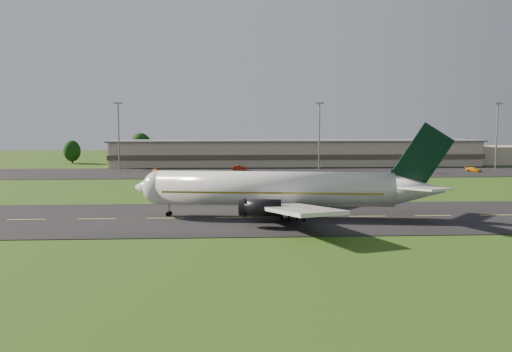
{
  "coord_description": "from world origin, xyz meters",
  "views": [
    {
      "loc": [
        -23.13,
        -91.24,
        16.75
      ],
      "look_at": [
        -17.93,
        8.0,
        6.0
      ],
      "focal_mm": 40.0,
      "sensor_mm": 36.0,
      "label": 1
    }
  ],
  "objects_px": {
    "airliner": "(280,189)",
    "service_vehicle_c": "(408,169)",
    "light_mast_centre": "(319,128)",
    "terminal": "(315,153)",
    "service_vehicle_a": "(156,171)",
    "light_mast_west": "(119,128)",
    "light_mast_east": "(497,128)",
    "service_vehicle_b": "(239,168)",
    "service_vehicle_d": "(473,169)"
  },
  "relations": [
    {
      "from": "airliner",
      "to": "service_vehicle_c",
      "type": "bearing_deg",
      "value": 65.71
    },
    {
      "from": "airliner",
      "to": "light_mast_centre",
      "type": "xyz_separation_m",
      "value": [
        19.45,
        80.11,
        8.08
      ]
    },
    {
      "from": "light_mast_centre",
      "to": "terminal",
      "type": "bearing_deg",
      "value": 85.05
    },
    {
      "from": "service_vehicle_a",
      "to": "terminal",
      "type": "bearing_deg",
      "value": -2.53
    },
    {
      "from": "light_mast_west",
      "to": "light_mast_centre",
      "type": "bearing_deg",
      "value": 0.0
    },
    {
      "from": "service_vehicle_c",
      "to": "light_mast_east",
      "type": "bearing_deg",
      "value": 20.71
    },
    {
      "from": "service_vehicle_b",
      "to": "light_mast_centre",
      "type": "bearing_deg",
      "value": -74.4
    },
    {
      "from": "terminal",
      "to": "service_vehicle_c",
      "type": "bearing_deg",
      "value": -45.2
    },
    {
      "from": "terminal",
      "to": "light_mast_centre",
      "type": "relative_size",
      "value": 7.13
    },
    {
      "from": "airliner",
      "to": "service_vehicle_c",
      "type": "xyz_separation_m",
      "value": [
        44.65,
        72.33,
        -3.82
      ]
    },
    {
      "from": "light_mast_centre",
      "to": "service_vehicle_c",
      "type": "height_order",
      "value": "light_mast_centre"
    },
    {
      "from": "airliner",
      "to": "service_vehicle_b",
      "type": "bearing_deg",
      "value": 100.91
    },
    {
      "from": "light_mast_centre",
      "to": "light_mast_west",
      "type": "bearing_deg",
      "value": 180.0
    },
    {
      "from": "light_mast_west",
      "to": "light_mast_centre",
      "type": "distance_m",
      "value": 60.0
    },
    {
      "from": "terminal",
      "to": "light_mast_west",
      "type": "relative_size",
      "value": 7.13
    },
    {
      "from": "airliner",
      "to": "light_mast_west",
      "type": "distance_m",
      "value": 90.15
    },
    {
      "from": "airliner",
      "to": "light_mast_west",
      "type": "xyz_separation_m",
      "value": [
        -40.55,
        80.11,
        8.08
      ]
    },
    {
      "from": "service_vehicle_b",
      "to": "service_vehicle_a",
      "type": "bearing_deg",
      "value": 116.51
    },
    {
      "from": "terminal",
      "to": "service_vehicle_b",
      "type": "bearing_deg",
      "value": -145.62
    },
    {
      "from": "light_mast_east",
      "to": "service_vehicle_d",
      "type": "height_order",
      "value": "light_mast_east"
    },
    {
      "from": "airliner",
      "to": "light_mast_east",
      "type": "relative_size",
      "value": 2.51
    },
    {
      "from": "light_mast_centre",
      "to": "service_vehicle_d",
      "type": "xyz_separation_m",
      "value": [
        44.07,
        -9.04,
        -11.99
      ]
    },
    {
      "from": "light_mast_west",
      "to": "service_vehicle_c",
      "type": "distance_m",
      "value": 86.38
    },
    {
      "from": "service_vehicle_a",
      "to": "service_vehicle_b",
      "type": "distance_m",
      "value": 24.75
    },
    {
      "from": "light_mast_west",
      "to": "service_vehicle_a",
      "type": "distance_m",
      "value": 18.39
    },
    {
      "from": "light_mast_centre",
      "to": "service_vehicle_d",
      "type": "height_order",
      "value": "light_mast_centre"
    },
    {
      "from": "light_mast_centre",
      "to": "service_vehicle_a",
      "type": "height_order",
      "value": "light_mast_centre"
    },
    {
      "from": "airliner",
      "to": "service_vehicle_c",
      "type": "height_order",
      "value": "airliner"
    },
    {
      "from": "airliner",
      "to": "light_mast_west",
      "type": "bearing_deg",
      "value": 124.24
    },
    {
      "from": "terminal",
      "to": "light_mast_centre",
      "type": "distance_m",
      "value": 18.45
    },
    {
      "from": "light_mast_east",
      "to": "service_vehicle_c",
      "type": "xyz_separation_m",
      "value": [
        -29.8,
        -7.78,
        -11.9
      ]
    },
    {
      "from": "terminal",
      "to": "service_vehicle_a",
      "type": "relative_size",
      "value": 41.47
    },
    {
      "from": "airliner",
      "to": "terminal",
      "type": "bearing_deg",
      "value": 85.18
    },
    {
      "from": "service_vehicle_a",
      "to": "service_vehicle_d",
      "type": "distance_m",
      "value": 92.37
    },
    {
      "from": "light_mast_west",
      "to": "service_vehicle_c",
      "type": "height_order",
      "value": "light_mast_west"
    },
    {
      "from": "light_mast_centre",
      "to": "service_vehicle_b",
      "type": "height_order",
      "value": "light_mast_centre"
    },
    {
      "from": "light_mast_east",
      "to": "light_mast_centre",
      "type": "bearing_deg",
      "value": 180.0
    },
    {
      "from": "light_mast_centre",
      "to": "service_vehicle_b",
      "type": "distance_m",
      "value": 27.08
    },
    {
      "from": "terminal",
      "to": "service_vehicle_b",
      "type": "distance_m",
      "value": 31.29
    },
    {
      "from": "light_mast_west",
      "to": "service_vehicle_b",
      "type": "bearing_deg",
      "value": -2.24
    },
    {
      "from": "light_mast_east",
      "to": "airliner",
      "type": "bearing_deg",
      "value": -132.9
    },
    {
      "from": "service_vehicle_c",
      "to": "service_vehicle_d",
      "type": "bearing_deg",
      "value": 2.27
    },
    {
      "from": "terminal",
      "to": "service_vehicle_d",
      "type": "distance_m",
      "value": 49.67
    },
    {
      "from": "service_vehicle_c",
      "to": "service_vehicle_d",
      "type": "distance_m",
      "value": 18.91
    },
    {
      "from": "service_vehicle_b",
      "to": "service_vehicle_c",
      "type": "relative_size",
      "value": 0.84
    },
    {
      "from": "airliner",
      "to": "light_mast_centre",
      "type": "distance_m",
      "value": 82.83
    },
    {
      "from": "light_mast_centre",
      "to": "service_vehicle_a",
      "type": "xyz_separation_m",
      "value": [
        -48.28,
        -7.46,
        -12.04
      ]
    },
    {
      "from": "light_mast_centre",
      "to": "service_vehicle_b",
      "type": "bearing_deg",
      "value": -176.71
    },
    {
      "from": "airliner",
      "to": "terminal",
      "type": "xyz_separation_m",
      "value": [
        20.85,
        96.29,
        -0.67
      ]
    },
    {
      "from": "terminal",
      "to": "light_mast_centre",
      "type": "xyz_separation_m",
      "value": [
        -1.4,
        -16.18,
        8.75
      ]
    }
  ]
}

